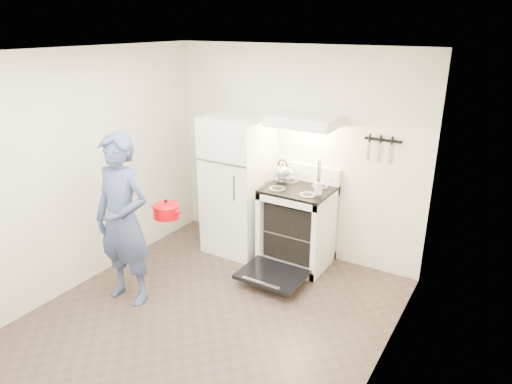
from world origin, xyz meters
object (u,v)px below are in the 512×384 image
at_px(tea_kettle, 283,171).
at_px(refrigerator, 238,185).
at_px(dutch_oven, 167,211).
at_px(stove_body, 297,227).
at_px(person, 123,220).

bearing_deg(tea_kettle, refrigerator, -169.61).
relative_size(refrigerator, tea_kettle, 6.09).
distance_m(refrigerator, dutch_oven, 1.18).
height_order(stove_body, dutch_oven, dutch_oven).
xyz_separation_m(stove_body, dutch_oven, (-0.92, -1.20, 0.44)).
bearing_deg(dutch_oven, person, -122.68).
relative_size(person, dutch_oven, 5.12).
bearing_deg(refrigerator, person, -102.51).
xyz_separation_m(refrigerator, person, (-0.34, -1.55, 0.03)).
bearing_deg(tea_kettle, stove_body, -17.09).
bearing_deg(person, stove_body, 50.01).
xyz_separation_m(person, dutch_oven, (0.24, 0.37, 0.02)).
bearing_deg(stove_body, tea_kettle, 162.91).
height_order(stove_body, tea_kettle, tea_kettle).
bearing_deg(refrigerator, stove_body, 1.77).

